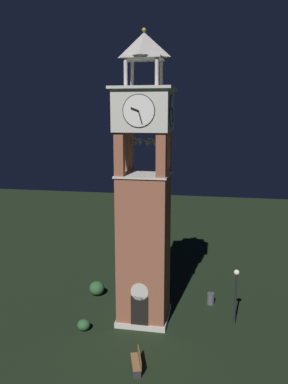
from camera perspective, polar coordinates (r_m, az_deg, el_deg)
ground at (r=27.78m, az=0.00°, el=-17.40°), size 80.00×80.00×0.00m
clock_tower at (r=25.06m, az=-0.00°, el=-2.19°), size 3.61×3.61×18.05m
park_bench at (r=22.92m, az=-0.99°, el=-22.83°), size 0.89×1.66×0.95m
lamp_post at (r=26.57m, az=12.90°, el=-12.91°), size 0.36×0.36×3.69m
trash_bin at (r=29.73m, az=9.41°, el=-14.67°), size 0.52×0.52×0.80m
shrub_near_entry at (r=26.58m, az=-8.54°, el=-18.12°), size 0.80×0.80×0.69m
shrub_left_of_tower at (r=30.81m, az=-6.70°, el=-13.38°), size 1.12×1.12×1.04m
shrub_behind_bench at (r=30.02m, az=1.90°, el=-14.09°), size 0.74×0.74×0.94m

